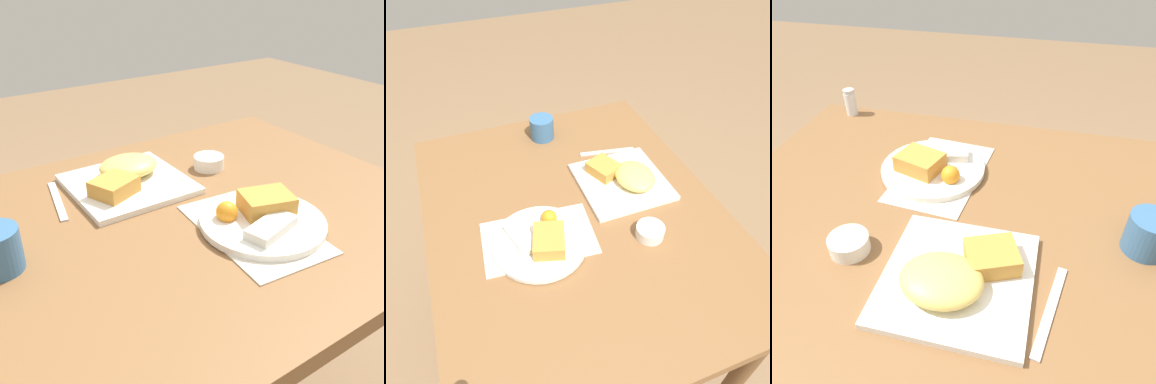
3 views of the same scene
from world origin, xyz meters
TOP-DOWN VIEW (x-y plane):
  - ground_plane at (0.00, 0.00)m, footprint 8.00×8.00m
  - dining_table at (0.00, 0.00)m, footprint 1.03×0.83m
  - menu_card at (-0.05, 0.13)m, footprint 0.21×0.31m
  - plate_square_near at (0.06, -0.19)m, footprint 0.26×0.26m
  - plate_oval_far at (-0.08, 0.12)m, footprint 0.25×0.25m
  - sauce_ramekin at (-0.15, -0.16)m, footprint 0.08×0.08m
  - butter_knife at (0.23, -0.20)m, footprint 0.05×0.19m
  - coffee_mug at (0.39, -0.02)m, footprint 0.08×0.08m

SIDE VIEW (x-z plane):
  - ground_plane at x=0.00m, z-range 0.00..0.00m
  - dining_table at x=0.00m, z-range 0.29..1.06m
  - menu_card at x=-0.05m, z-range 0.77..0.77m
  - butter_knife at x=0.23m, z-range 0.77..0.77m
  - sauce_ramekin at x=-0.15m, z-range 0.77..0.80m
  - plate_oval_far at x=-0.08m, z-range 0.76..0.81m
  - plate_square_near at x=0.06m, z-range 0.76..0.82m
  - coffee_mug at x=0.39m, z-range 0.77..0.85m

